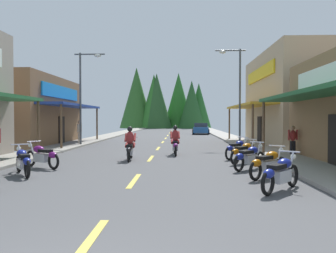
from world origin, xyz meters
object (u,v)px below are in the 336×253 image
(streetlamp_left, at_px, (85,86))
(motorcycle_parked_right_2, at_px, (250,157))
(motorcycle_parked_right_4, at_px, (237,149))
(rider_cruising_lead, at_px, (130,146))
(motorcycle_parked_left_1, at_px, (23,161))
(motorcycle_parked_right_1, at_px, (268,163))
(parked_car_curbside, at_px, (201,129))
(pedestrian_by_shop, at_px, (293,139))
(motorcycle_parked_right_0, at_px, (281,173))
(motorcycle_parked_left_2, at_px, (42,155))
(pedestrian_waiting, at_px, (80,131))
(rider_cruising_trailing, at_px, (175,143))
(streetlamp_right, at_px, (236,84))
(motorcycle_parked_right_3, at_px, (244,152))

(streetlamp_left, height_order, motorcycle_parked_right_2, streetlamp_left)
(motorcycle_parked_right_4, xyz_separation_m, rider_cruising_lead, (-5.06, -0.76, 0.17))
(motorcycle_parked_right_4, bearing_deg, motorcycle_parked_right_2, -141.62)
(streetlamp_left, distance_m, motorcycle_parked_left_1, 12.89)
(motorcycle_parked_right_1, bearing_deg, parked_car_curbside, 46.52)
(motorcycle_parked_right_4, height_order, pedestrian_by_shop, pedestrian_by_shop)
(motorcycle_parked_right_0, height_order, motorcycle_parked_right_1, same)
(motorcycle_parked_left_2, height_order, parked_car_curbside, parked_car_curbside)
(streetlamp_left, height_order, motorcycle_parked_right_0, streetlamp_left)
(motorcycle_parked_left_1, bearing_deg, pedestrian_waiting, -26.84)
(motorcycle_parked_right_2, distance_m, rider_cruising_trailing, 5.82)
(motorcycle_parked_left_2, xyz_separation_m, pedestrian_waiting, (-1.93, 11.18, 0.56))
(motorcycle_parked_left_1, xyz_separation_m, rider_cruising_lead, (3.02, 4.20, 0.17))
(motorcycle_parked_right_2, relative_size, rider_cruising_lead, 0.76)
(streetlamp_right, distance_m, motorcycle_parked_right_1, 13.48)
(pedestrian_waiting, bearing_deg, motorcycle_parked_left_1, 112.07)
(streetlamp_left, distance_m, motorcycle_parked_right_3, 13.56)
(motorcycle_parked_left_2, bearing_deg, pedestrian_by_shop, -125.32)
(streetlamp_left, height_order, pedestrian_by_shop, streetlamp_left)
(motorcycle_parked_right_4, xyz_separation_m, pedestrian_by_shop, (2.99, 1.07, 0.42))
(motorcycle_parked_left_2, bearing_deg, rider_cruising_trailing, -102.97)
(motorcycle_parked_right_3, xyz_separation_m, motorcycle_parked_left_1, (-8.09, -3.31, 0.00))
(motorcycle_parked_right_1, height_order, motorcycle_parked_right_2, same)
(motorcycle_parked_right_3, relative_size, pedestrian_waiting, 0.92)
(motorcycle_parked_right_0, distance_m, motorcycle_parked_right_4, 7.16)
(motorcycle_parked_right_2, height_order, pedestrian_by_shop, pedestrian_by_shop)
(rider_cruising_trailing, distance_m, pedestrian_by_shop, 6.02)
(motorcycle_parked_right_0, distance_m, pedestrian_by_shop, 8.80)
(motorcycle_parked_left_1, bearing_deg, rider_cruising_trailing, -73.21)
(motorcycle_parked_right_0, bearing_deg, motorcycle_parked_right_4, 40.50)
(motorcycle_parked_right_4, bearing_deg, motorcycle_parked_right_0, -140.16)
(motorcycle_parked_left_2, distance_m, rider_cruising_lead, 3.97)
(rider_cruising_trailing, relative_size, pedestrian_waiting, 1.19)
(motorcycle_parked_right_4, bearing_deg, pedestrian_by_shop, -29.73)
(streetlamp_right, bearing_deg, rider_cruising_lead, -126.48)
(motorcycle_parked_right_2, distance_m, motorcycle_parked_right_3, 1.80)
(motorcycle_parked_left_1, relative_size, rider_cruising_trailing, 0.84)
(motorcycle_parked_right_0, xyz_separation_m, motorcycle_parked_right_1, (0.19, 1.96, 0.00))
(motorcycle_parked_right_2, relative_size, parked_car_curbside, 0.37)
(streetlamp_right, relative_size, motorcycle_parked_right_4, 4.04)
(pedestrian_by_shop, distance_m, parked_car_curbside, 24.92)
(rider_cruising_lead, bearing_deg, pedestrian_by_shop, -81.04)
(streetlamp_left, xyz_separation_m, streetlamp_right, (10.64, 0.36, 0.15))
(motorcycle_parked_right_4, height_order, pedestrian_waiting, pedestrian_waiting)
(streetlamp_left, relative_size, pedestrian_waiting, 3.65)
(streetlamp_left, distance_m, motorcycle_parked_right_0, 17.64)
(parked_car_curbside, bearing_deg, pedestrian_waiting, 154.92)
(motorcycle_parked_right_1, distance_m, motorcycle_parked_left_1, 8.19)
(motorcycle_parked_right_3, distance_m, pedestrian_waiting, 13.89)
(motorcycle_parked_right_2, height_order, rider_cruising_trailing, rider_cruising_trailing)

